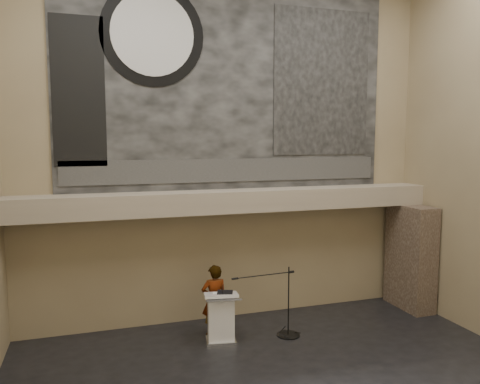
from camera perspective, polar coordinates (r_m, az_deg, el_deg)
name	(u,v)px	position (r m, az deg, el deg)	size (l,w,h in m)	color
wall_back	(230,145)	(11.28, -1.25, 5.74)	(10.00, 0.02, 8.50)	#847253
soffit	(235,201)	(10.99, -0.64, -1.08)	(10.00, 0.80, 0.50)	gray
sprinkler_left	(167,216)	(10.63, -8.84, -2.93)	(0.04, 0.04, 0.06)	#B2893D
sprinkler_right	(309,209)	(11.68, 8.38, -2.09)	(0.04, 0.04, 0.06)	#B2893D
banner	(230,84)	(11.33, -1.22, 13.08)	(8.00, 0.05, 5.00)	black
banner_text_strip	(231,170)	(11.24, -1.14, 2.67)	(7.76, 0.02, 0.55)	#303030
banner_clock_rim	(153,34)	(11.09, -10.61, 18.37)	(2.30, 2.30, 0.02)	black
banner_clock_face	(153,34)	(11.07, -10.60, 18.40)	(1.84, 1.84, 0.02)	silver
banner_building_print	(322,83)	(12.21, 9.98, 12.98)	(2.60, 0.02, 3.60)	black
banner_brick_print	(78,92)	(10.79, -19.09, 11.48)	(1.10, 0.02, 3.20)	black
stone_pier	(411,257)	(13.05, 20.07, -7.42)	(0.60, 1.40, 2.70)	#413228
lectern	(221,318)	(10.45, -2.35, -15.08)	(0.79, 0.62, 1.13)	silver
binder	(225,293)	(10.25, -1.84, -12.15)	(0.33, 0.26, 0.04)	black
papers	(218,294)	(10.23, -2.75, -12.29)	(0.20, 0.27, 0.01)	white
speaker_person	(214,300)	(10.75, -3.15, -13.02)	(0.59, 0.39, 1.61)	white
mic_stand	(286,325)	(10.93, 5.65, -15.85)	(1.61, 0.52, 1.58)	black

